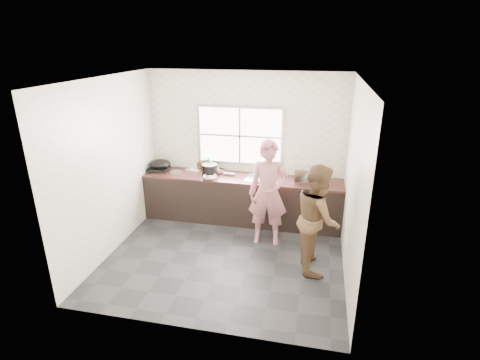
% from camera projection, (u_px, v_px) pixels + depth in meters
% --- Properties ---
extents(floor, '(3.60, 3.20, 0.01)m').
position_uv_depth(floor, '(225.00, 257.00, 5.87)').
color(floor, '#27272A').
rests_on(floor, ground).
extents(ceiling, '(3.60, 3.20, 0.01)m').
position_uv_depth(ceiling, '(222.00, 79.00, 4.91)').
color(ceiling, silver).
rests_on(ceiling, wall_back).
extents(wall_back, '(3.60, 0.01, 2.70)m').
position_uv_depth(wall_back, '(246.00, 146.00, 6.86)').
color(wall_back, silver).
rests_on(wall_back, ground).
extents(wall_left, '(0.01, 3.20, 2.70)m').
position_uv_depth(wall_left, '(110.00, 167.00, 5.74)').
color(wall_left, beige).
rests_on(wall_left, ground).
extents(wall_right, '(0.01, 3.20, 2.70)m').
position_uv_depth(wall_right, '(354.00, 185.00, 5.04)').
color(wall_right, beige).
rests_on(wall_right, ground).
extents(wall_front, '(3.60, 0.01, 2.70)m').
position_uv_depth(wall_front, '(186.00, 227.00, 3.92)').
color(wall_front, silver).
rests_on(wall_front, ground).
extents(cabinet, '(3.60, 0.62, 0.82)m').
position_uv_depth(cabinet, '(242.00, 200.00, 6.90)').
color(cabinet, black).
rests_on(cabinet, floor).
extents(countertop, '(3.60, 0.64, 0.04)m').
position_uv_depth(countertop, '(242.00, 178.00, 6.75)').
color(countertop, '#361B16').
rests_on(countertop, cabinet).
extents(sink, '(0.55, 0.45, 0.02)m').
position_uv_depth(sink, '(261.00, 178.00, 6.67)').
color(sink, silver).
rests_on(sink, countertop).
extents(faucet, '(0.02, 0.02, 0.30)m').
position_uv_depth(faucet, '(263.00, 167.00, 6.80)').
color(faucet, silver).
rests_on(faucet, countertop).
extents(window_frame, '(1.60, 0.05, 1.10)m').
position_uv_depth(window_frame, '(240.00, 136.00, 6.79)').
color(window_frame, '#9EA0A5').
rests_on(window_frame, wall_back).
extents(window_glazing, '(1.50, 0.01, 1.00)m').
position_uv_depth(window_glazing, '(240.00, 136.00, 6.77)').
color(window_glazing, white).
rests_on(window_glazing, window_frame).
extents(woman, '(0.62, 0.43, 1.63)m').
position_uv_depth(woman, '(268.00, 197.00, 6.02)').
color(woman, '#C5767C').
rests_on(woman, floor).
extents(person_side, '(0.72, 0.87, 1.60)m').
position_uv_depth(person_side, '(318.00, 218.00, 5.34)').
color(person_side, brown).
rests_on(person_side, floor).
extents(cutting_board, '(0.51, 0.51, 0.04)m').
position_uv_depth(cutting_board, '(214.00, 171.00, 7.00)').
color(cutting_board, black).
rests_on(cutting_board, countertop).
extents(cleaver, '(0.23, 0.13, 0.01)m').
position_uv_depth(cleaver, '(229.00, 173.00, 6.83)').
color(cleaver, silver).
rests_on(cleaver, cutting_board).
extents(bowl_mince, '(0.30, 0.30, 0.06)m').
position_uv_depth(bowl_mince, '(210.00, 177.00, 6.64)').
color(bowl_mince, white).
rests_on(bowl_mince, countertop).
extents(bowl_crabs, '(0.27, 0.27, 0.07)m').
position_uv_depth(bowl_crabs, '(267.00, 177.00, 6.66)').
color(bowl_crabs, white).
rests_on(bowl_crabs, countertop).
extents(bowl_held, '(0.28, 0.28, 0.07)m').
position_uv_depth(bowl_held, '(259.00, 180.00, 6.54)').
color(bowl_held, white).
rests_on(bowl_held, countertop).
extents(black_pot, '(0.35, 0.35, 0.20)m').
position_uv_depth(black_pot, '(210.00, 170.00, 6.82)').
color(black_pot, black).
rests_on(black_pot, countertop).
extents(plate_food, '(0.28, 0.28, 0.02)m').
position_uv_depth(plate_food, '(196.00, 169.00, 7.13)').
color(plate_food, white).
rests_on(plate_food, countertop).
extents(bottle_green, '(0.14, 0.14, 0.32)m').
position_uv_depth(bottle_green, '(209.00, 163.00, 7.03)').
color(bottle_green, green).
rests_on(bottle_green, countertop).
extents(bottle_brown_tall, '(0.10, 0.10, 0.22)m').
position_uv_depth(bottle_brown_tall, '(201.00, 165.00, 7.08)').
color(bottle_brown_tall, '#492C12').
rests_on(bottle_brown_tall, countertop).
extents(bottle_brown_short, '(0.13, 0.13, 0.16)m').
position_uv_depth(bottle_brown_short, '(217.00, 170.00, 6.85)').
color(bottle_brown_short, '#452511').
rests_on(bottle_brown_short, countertop).
extents(glass_jar, '(0.08, 0.08, 0.11)m').
position_uv_depth(glass_jar, '(201.00, 167.00, 7.10)').
color(glass_jar, silver).
rests_on(glass_jar, countertop).
extents(burner, '(0.45, 0.45, 0.06)m').
position_uv_depth(burner, '(158.00, 168.00, 7.11)').
color(burner, black).
rests_on(burner, countertop).
extents(wok, '(0.47, 0.47, 0.15)m').
position_uv_depth(wok, '(160.00, 164.00, 7.04)').
color(wok, black).
rests_on(wok, burner).
extents(dish_rack, '(0.41, 0.31, 0.28)m').
position_uv_depth(dish_rack, '(305.00, 175.00, 6.44)').
color(dish_rack, silver).
rests_on(dish_rack, countertop).
extents(pot_lid_left, '(0.28, 0.28, 0.01)m').
position_uv_depth(pot_lid_left, '(176.00, 172.00, 6.99)').
color(pot_lid_left, silver).
rests_on(pot_lid_left, countertop).
extents(pot_lid_right, '(0.27, 0.27, 0.01)m').
position_uv_depth(pot_lid_right, '(191.00, 169.00, 7.13)').
color(pot_lid_right, silver).
rests_on(pot_lid_right, countertop).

